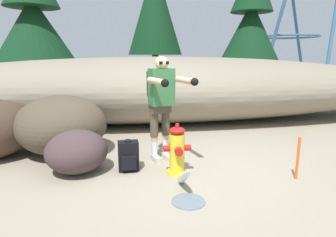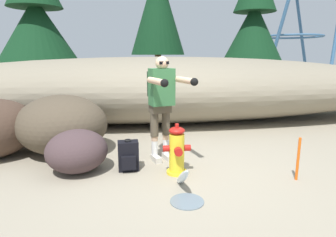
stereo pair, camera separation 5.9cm
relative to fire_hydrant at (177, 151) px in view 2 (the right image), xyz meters
name	(u,v)px [view 2 (the right image)]	position (x,y,z in m)	size (l,w,h in m)	color
ground_plane	(184,173)	(0.12, 0.05, -0.36)	(56.00, 56.00, 0.04)	gray
dirt_embankment	(162,89)	(0.12, 3.50, 0.48)	(13.91, 3.20, 1.65)	gray
fire_hydrant	(177,151)	(0.00, 0.00, 0.00)	(0.40, 0.34, 0.74)	yellow
hydrant_water_jet	(183,182)	(0.00, -0.56, -0.21)	(0.40, 0.92, 0.54)	silver
utility_worker	(162,96)	(-0.16, 0.55, 0.71)	(0.68, 1.04, 1.66)	beige
spare_backpack	(128,156)	(-0.69, 0.21, -0.12)	(0.31, 0.30, 0.47)	black
boulder_mid	(62,124)	(-1.83, 1.13, 0.17)	(1.56, 1.49, 1.02)	#4D4132
boulder_small	(43,130)	(-2.39, 1.86, -0.10)	(0.63, 0.57, 0.48)	#503B3C
boulder_outlier	(77,151)	(-1.43, 0.25, -0.03)	(0.87, 0.90, 0.62)	#443335
pine_tree_far_left	(36,18)	(-3.60, 6.05, 2.49)	(2.59, 2.59, 4.90)	#47331E
pine_tree_center	(254,22)	(3.83, 6.76, 2.55)	(2.37, 2.37, 5.17)	#47331E
survey_stake	(298,159)	(1.60, -0.41, -0.04)	(0.04, 0.04, 0.60)	#E55914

